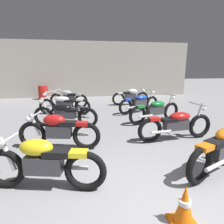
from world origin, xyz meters
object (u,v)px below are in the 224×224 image
motorcycle_left_row_3 (64,104)px  motorcycle_right_row_1 (176,124)px  motorcycle_right_row_4 (131,96)px  motorcycle_left_row_1 (59,130)px  traffic_cone (184,206)px  motorcycle_left_row_4 (68,98)px  motorcycle_left_row_2 (65,113)px  motorcycle_right_row_3 (140,102)px  motorcycle_right_row_2 (155,110)px  motorcycle_right_row_0 (222,149)px  motorcycle_left_row_0 (43,163)px  oil_drum (43,93)px

motorcycle_left_row_3 → motorcycle_right_row_1: bearing=-47.4°
motorcycle_left_row_3 → motorcycle_right_row_4: motorcycle_left_row_3 is taller
motorcycle_right_row_1 → motorcycle_right_row_4: bearing=88.9°
motorcycle_left_row_1 → motorcycle_left_row_3: size_ratio=0.91×
motorcycle_right_row_1 → traffic_cone: 2.96m
motorcycle_left_row_4 → motorcycle_right_row_1: motorcycle_right_row_1 is taller
motorcycle_left_row_2 → motorcycle_right_row_3: same height
motorcycle_left_row_1 → traffic_cone: size_ratio=3.61×
motorcycle_right_row_2 → traffic_cone: (-1.40, -4.38, -0.19)m
motorcycle_left_row_3 → motorcycle_right_row_3: same height
motorcycle_left_row_3 → motorcycle_right_row_0: size_ratio=1.16×
motorcycle_left_row_2 → motorcycle_right_row_3: 3.43m
motorcycle_right_row_2 → motorcycle_right_row_4: bearing=90.3°
traffic_cone → motorcycle_left_row_4: bearing=103.3°
motorcycle_right_row_2 → motorcycle_right_row_3: bearing=93.3°
motorcycle_left_row_0 → motorcycle_right_row_3: bearing=57.5°
motorcycle_left_row_2 → motorcycle_right_row_4: size_ratio=1.07×
oil_drum → motorcycle_left_row_3: bearing=-69.3°
motorcycle_right_row_3 → motorcycle_right_row_2: bearing=-86.7°
motorcycle_left_row_0 → traffic_cone: (1.81, -1.03, -0.20)m
motorcycle_left_row_3 → oil_drum: bearing=110.7°
motorcycle_left_row_0 → motorcycle_right_row_3: 5.82m
motorcycle_right_row_2 → motorcycle_right_row_4: 3.32m
motorcycle_right_row_2 → traffic_cone: 4.60m
motorcycle_left_row_1 → motorcycle_right_row_3: motorcycle_right_row_3 is taller
motorcycle_left_row_2 → motorcycle_right_row_1: (3.02, -1.70, 0.00)m
motorcycle_left_row_3 → traffic_cone: bearing=-72.9°
motorcycle_left_row_4 → motorcycle_right_row_0: size_ratio=1.02×
motorcycle_left_row_1 → motorcycle_left_row_4: size_ratio=1.04×
motorcycle_left_row_2 → oil_drum: (-1.72, 5.92, -0.03)m
motorcycle_left_row_1 → motorcycle_left_row_0: bearing=-92.6°
motorcycle_right_row_1 → oil_drum: (-4.74, 7.62, -0.03)m
motorcycle_left_row_1 → motorcycle_right_row_0: 3.43m
motorcycle_right_row_1 → motorcycle_right_row_2: (0.11, 1.72, 0.00)m
motorcycle_left_row_0 → motorcycle_left_row_4: (0.01, 6.61, 0.00)m
motorcycle_right_row_4 → oil_drum: bearing=151.9°
motorcycle_left_row_1 → motorcycle_right_row_3: (3.06, 3.34, -0.01)m
motorcycle_right_row_1 → motorcycle_left_row_2: bearing=150.6°
motorcycle_left_row_3 → motorcycle_left_row_4: size_ratio=1.14×
motorcycle_left_row_4 → motorcycle_right_row_1: bearing=-58.2°
motorcycle_right_row_0 → motorcycle_right_row_4: size_ratio=0.94×
motorcycle_right_row_3 → motorcycle_left_row_4: bearing=151.3°
oil_drum → traffic_cone: size_ratio=1.57×
motorcycle_left_row_0 → motorcycle_left_row_1: bearing=87.4°
motorcycle_left_row_2 → motorcycle_right_row_1: bearing=-29.4°
motorcycle_left_row_2 → motorcycle_right_row_0: 4.52m
motorcycle_right_row_0 → motorcycle_left_row_0: bearing=179.8°
motorcycle_right_row_3 → motorcycle_right_row_4: 1.77m
motorcycle_left_row_1 → motorcycle_right_row_4: bearing=58.5°
motorcycle_left_row_4 → motorcycle_right_row_3: size_ratio=0.93×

